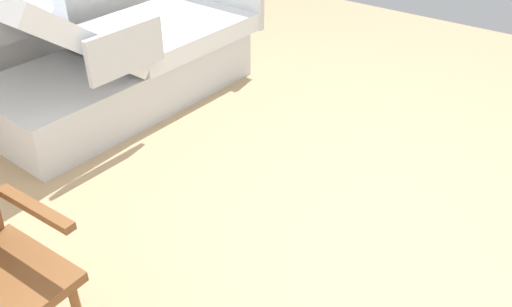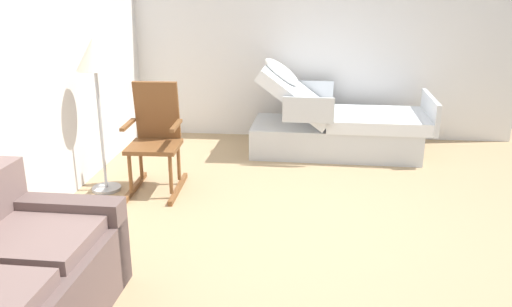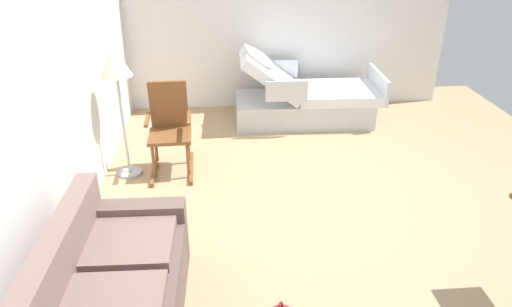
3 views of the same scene
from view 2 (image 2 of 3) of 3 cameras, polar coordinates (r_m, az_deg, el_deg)
The scene contains 6 objects.
ground_plane at distance 4.52m, azimuth 6.89°, elevation -7.71°, with size 6.73×6.73×0.00m, color tan.
back_wall at distance 4.70m, azimuth -23.62°, elevation 9.19°, with size 5.58×0.10×2.70m, color white.
side_wall at distance 6.84m, azimuth 6.95°, elevation 12.89°, with size 0.10×4.91×2.70m, color white.
hospital_bed at distance 6.32m, azimuth 8.60°, elevation 2.85°, with size 1.06×2.08×1.15m.
rocking_chair at distance 5.20m, azimuth -10.78°, elevation 1.54°, with size 0.78×0.52×1.05m.
floor_lamp at distance 5.11m, azimuth -16.98°, elevation 9.14°, with size 0.34×0.34×1.48m.
Camera 2 is at (-4.07, 0.14, 1.96)m, focal length 37.10 mm.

